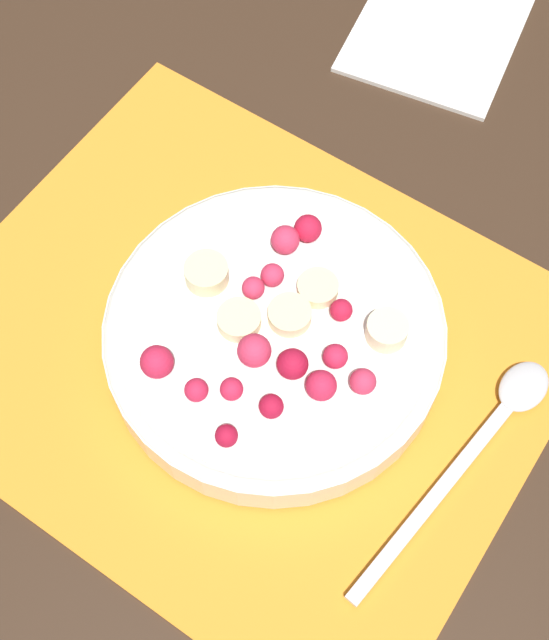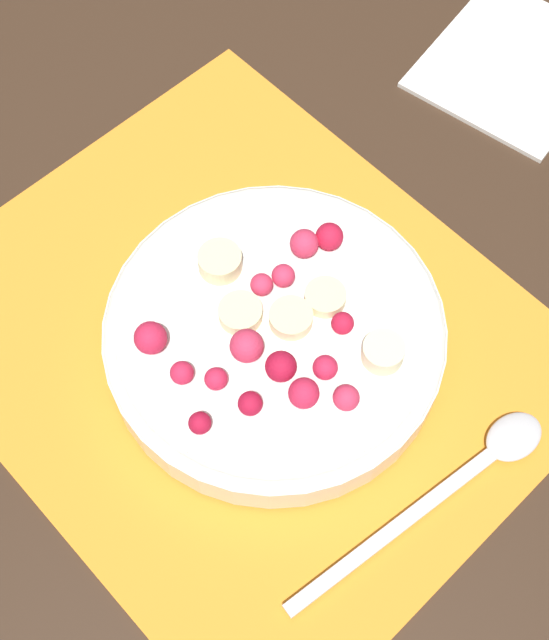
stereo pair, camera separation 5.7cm
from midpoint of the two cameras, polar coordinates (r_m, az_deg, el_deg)
ground_plane at (r=0.61m, az=0.59°, el=-1.65°), size 3.00×3.00×0.00m
placemat at (r=0.61m, az=0.59°, el=-1.52°), size 0.41×0.34×0.01m
fruit_bowl at (r=0.58m, az=2.77°, el=-1.13°), size 0.22×0.22×0.05m
spoon at (r=0.58m, az=15.08°, el=-9.65°), size 0.04×0.20×0.01m
napkin at (r=0.78m, az=17.25°, el=15.31°), size 0.15×0.17×0.01m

